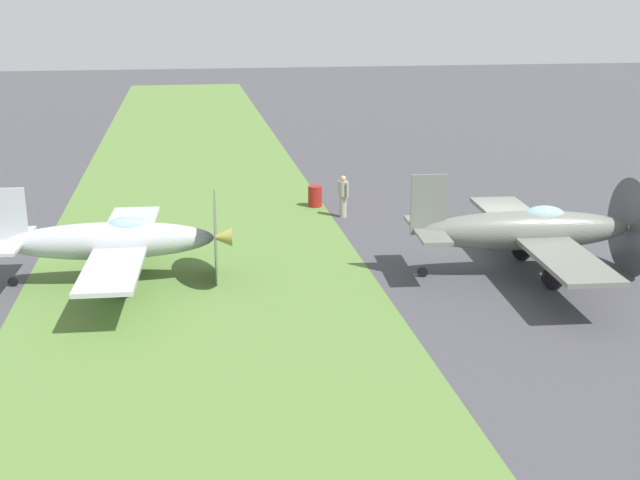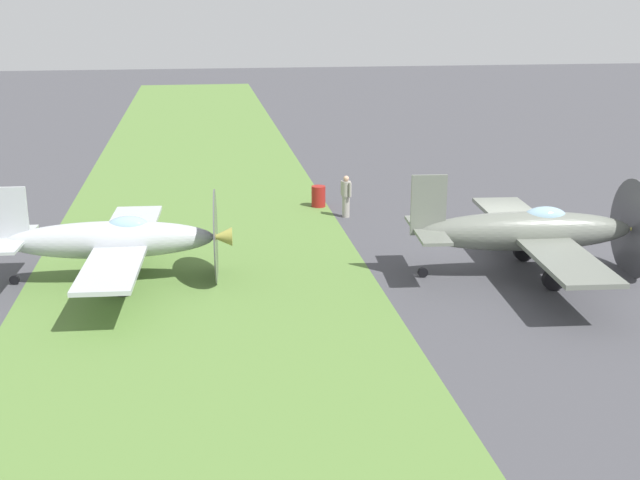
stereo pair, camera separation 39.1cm
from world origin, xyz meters
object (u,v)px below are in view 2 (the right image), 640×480
(airplane_wingman, at_px, (115,240))
(fuel_drum, at_px, (318,196))
(airplane_lead, at_px, (530,231))
(ground_crew_mechanic, at_px, (346,195))

(airplane_wingman, bearing_deg, fuel_drum, 141.12)
(airplane_lead, bearing_deg, fuel_drum, -147.14)
(airplane_wingman, height_order, ground_crew_mechanic, airplane_wingman)
(airplane_wingman, bearing_deg, airplane_lead, 87.26)
(airplane_wingman, relative_size, fuel_drum, 10.21)
(airplane_lead, height_order, airplane_wingman, airplane_lead)
(ground_crew_mechanic, bearing_deg, airplane_wingman, -80.87)
(ground_crew_mechanic, relative_size, fuel_drum, 1.92)
(airplane_lead, relative_size, ground_crew_mechanic, 5.71)
(ground_crew_mechanic, xyz_separation_m, fuel_drum, (-1.90, -0.85, -0.46))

